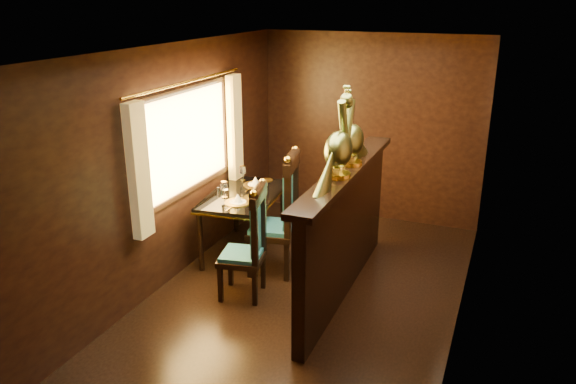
{
  "coord_description": "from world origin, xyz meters",
  "views": [
    {
      "loc": [
        1.77,
        -4.74,
        2.96
      ],
      "look_at": [
        -0.29,
        0.3,
        1.03
      ],
      "focal_mm": 35.0,
      "sensor_mm": 36.0,
      "label": 1
    }
  ],
  "objects_px": {
    "chair_right": "(284,211)",
    "peacock_left": "(339,134)",
    "dining_table": "(243,199)",
    "peacock_right": "(352,126)",
    "chair_left": "(252,239)"
  },
  "relations": [
    {
      "from": "peacock_right",
      "to": "chair_right",
      "type": "bearing_deg",
      "value": 174.97
    },
    {
      "from": "chair_left",
      "to": "peacock_right",
      "type": "relative_size",
      "value": 1.58
    },
    {
      "from": "chair_right",
      "to": "peacock_left",
      "type": "xyz_separation_m",
      "value": [
        0.75,
        -0.5,
        1.03
      ]
    },
    {
      "from": "chair_left",
      "to": "peacock_right",
      "type": "bearing_deg",
      "value": 22.16
    },
    {
      "from": "chair_left",
      "to": "peacock_left",
      "type": "bearing_deg",
      "value": -3.02
    },
    {
      "from": "chair_right",
      "to": "peacock_left",
      "type": "relative_size",
      "value": 1.73
    },
    {
      "from": "dining_table",
      "to": "chair_left",
      "type": "relative_size",
      "value": 1.11
    },
    {
      "from": "chair_right",
      "to": "peacock_left",
      "type": "bearing_deg",
      "value": -44.17
    },
    {
      "from": "dining_table",
      "to": "peacock_left",
      "type": "distance_m",
      "value": 1.92
    },
    {
      "from": "chair_right",
      "to": "dining_table",
      "type": "bearing_deg",
      "value": 145.3
    },
    {
      "from": "chair_left",
      "to": "peacock_left",
      "type": "relative_size",
      "value": 1.5
    },
    {
      "from": "peacock_right",
      "to": "chair_left",
      "type": "bearing_deg",
      "value": -146.55
    },
    {
      "from": "chair_right",
      "to": "peacock_left",
      "type": "distance_m",
      "value": 1.37
    },
    {
      "from": "dining_table",
      "to": "peacock_left",
      "type": "xyz_separation_m",
      "value": [
        1.38,
        -0.78,
        1.09
      ]
    },
    {
      "from": "dining_table",
      "to": "chair_right",
      "type": "relative_size",
      "value": 0.96
    }
  ]
}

